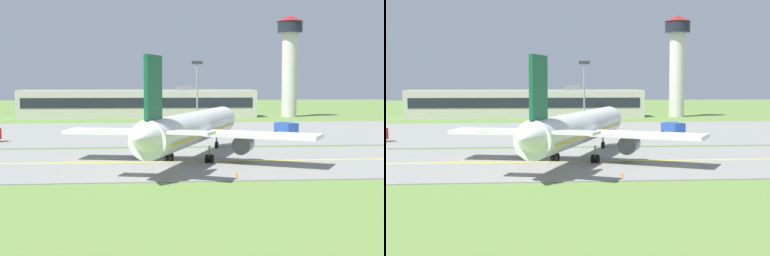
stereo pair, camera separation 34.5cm
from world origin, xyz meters
The scene contains 10 objects.
ground_plane centered at (0.00, 0.00, 0.00)m, with size 500.00×500.00×0.00m, color olive.
taxiway_strip centered at (0.00, 0.00, 0.05)m, with size 240.00×28.00×0.10m, color gray.
apron_pad centered at (10.00, 42.00, 0.05)m, with size 140.00×52.00×0.10m, color gray.
taxiway_centreline centered at (0.00, 0.00, 0.11)m, with size 220.00×0.60×0.01m, color yellow.
airplane_lead centered at (-6.90, 1.08, 4.13)m, with size 31.47×38.21×12.70m.
service_truck_fuel centered at (13.31, 31.92, 1.53)m, with size 3.35×6.30×2.60m.
terminal_building centered at (-14.37, 91.83, 3.93)m, with size 67.20×10.71×9.03m.
control_tower centered at (29.34, 90.03, 17.51)m, with size 7.60×7.60×29.30m.
apron_light_mast centered at (-1.11, 54.00, 9.33)m, with size 2.40×0.50×14.70m.
traffic_cone_near_edge centered at (-3.38, -11.57, 0.30)m, with size 0.44×0.44×0.60m, color orange.
Camera 2 is at (-12.75, -68.45, 9.92)m, focal length 51.85 mm.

